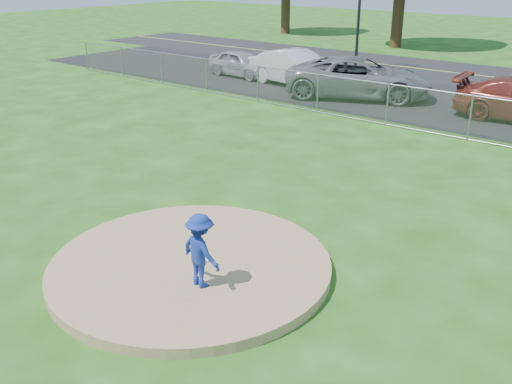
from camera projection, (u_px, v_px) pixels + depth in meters
ground at (413, 148)px, 18.23m from camera, size 120.00×120.00×0.00m
pitchers_mound at (191, 265)px, 10.99m from camera, size 5.40×5.40×0.20m
pitching_rubber at (198, 256)px, 11.09m from camera, size 0.60×0.15×0.04m
chain_link_fence at (441, 113)px, 19.38m from camera, size 40.00×0.06×1.50m
parking_lot at (483, 110)px, 22.90m from camera, size 50.00×8.00×0.01m
traffic_signal_left at (363, 5)px, 30.72m from camera, size 1.28×0.20×5.60m
pitcher at (200, 251)px, 9.89m from camera, size 0.93×0.60×1.36m
traffic_cone at (329, 83)px, 26.00m from camera, size 0.41×0.41×0.80m
parked_car_silver at (241, 64)px, 29.40m from camera, size 3.99×1.86×1.32m
parked_car_white at (297, 68)px, 27.17m from camera, size 5.18×2.37×1.65m
parked_car_gray at (358, 78)px, 24.76m from camera, size 6.83×5.16×1.72m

